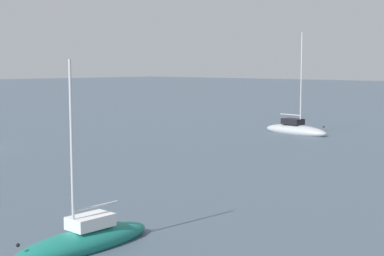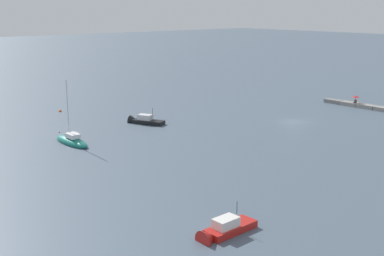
# 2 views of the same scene
# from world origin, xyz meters

# --- Properties ---
(ground_plane) EXTENTS (500.00, 500.00, 0.00)m
(ground_plane) POSITION_xyz_m (0.00, 0.00, 0.00)
(ground_plane) COLOR #475666
(seawall_pier) EXTENTS (12.78, 1.65, 0.63)m
(seawall_pier) POSITION_xyz_m (0.00, -17.57, 0.32)
(seawall_pier) COLOR gray
(seawall_pier) RESTS_ON ground_plane
(person_seated_brown_left) EXTENTS (0.48, 0.66, 0.73)m
(person_seated_brown_left) POSITION_xyz_m (0.49, -17.46, 0.89)
(person_seated_brown_left) COLOR #1E2333
(person_seated_brown_left) RESTS_ON seawall_pier
(umbrella_open_red) EXTENTS (1.31, 1.31, 1.28)m
(umbrella_open_red) POSITION_xyz_m (0.50, -17.49, 1.75)
(umbrella_open_red) COLOR black
(umbrella_open_red) RESTS_ON seawall_pier
(sailboat_teal_mid) EXTENTS (6.91, 2.13, 8.39)m
(sailboat_teal_mid) POSITION_xyz_m (10.28, 31.16, 0.33)
(sailboat_teal_mid) COLOR #197266
(sailboat_teal_mid) RESTS_ON ground_plane
(motorboat_red_mid) EXTENTS (1.70, 5.20, 2.90)m
(motorboat_red_mid) POSITION_xyz_m (-20.74, 34.99, 0.31)
(motorboat_red_mid) COLOR red
(motorboat_red_mid) RESTS_ON ground_plane
(motorboat_black_far) EXTENTS (5.67, 3.81, 3.07)m
(motorboat_black_far) POSITION_xyz_m (13.75, 17.76, 0.32)
(motorboat_black_far) COLOR black
(motorboat_black_far) RESTS_ON ground_plane
(mooring_buoy_far) EXTENTS (0.49, 0.49, 0.49)m
(mooring_buoy_far) POSITION_xyz_m (29.64, 23.12, 0.09)
(mooring_buoy_far) COLOR #EA5914
(mooring_buoy_far) RESTS_ON ground_plane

